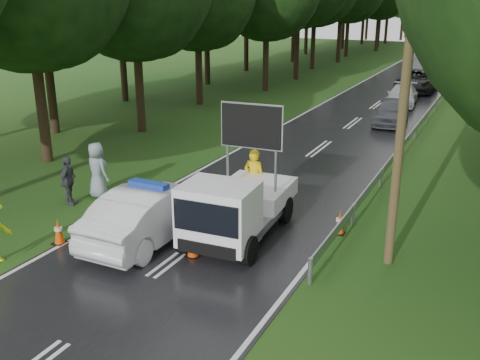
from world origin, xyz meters
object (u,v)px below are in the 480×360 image
Objects in this scene: work_truck at (236,207)px; civilian at (233,223)px; queue_car_third at (417,81)px; queue_car_fourth at (424,69)px; police_sedan at (150,213)px; queue_car_first at (391,111)px; barrier at (228,193)px; officer at (254,178)px; queue_car_second at (402,95)px.

work_truck is 1.09m from civilian.
queue_car_third is 8.03m from queue_car_fourth.
civilian reaches higher than police_sedan.
police_sedan is 1.15× the size of queue_car_first.
officer is (0.44, 1.04, 0.26)m from barrier.
queue_car_second is at bearing 88.30° from civilian.
queue_car_third is at bearing 85.08° from queue_car_second.
work_truck is 2.65m from officer.
queue_car_third is at bearing -77.55° from queue_car_fourth.
officer is (1.60, 3.66, 0.20)m from police_sedan.
civilian is at bearing -178.97° from police_sedan.
officer reaches higher than barrier.
barrier is 1.16m from officer.
police_sedan is 1.01× the size of work_truck.
queue_car_second is at bearing 90.03° from queue_car_first.
barrier is at bearing 68.99° from officer.
barrier is (-1.04, 1.54, -0.27)m from work_truck.
work_truck is 1.09× the size of queue_car_second.
officer is at bearing -114.37° from police_sedan.
civilian is at bearing 107.99° from officer.
civilian is 0.34× the size of queue_car_third.
queue_car_first is 0.90× the size of queue_car_fourth.
civilian reaches higher than barrier.
police_sedan is 18.54m from queue_car_first.
queue_car_third is at bearing 88.34° from civilian.
work_truck is 2.40× the size of officer.
barrier is 0.54× the size of queue_car_second.
police_sedan is 38.32m from queue_car_fourth.
queue_car_first is (1.63, 14.59, -0.28)m from officer.
queue_car_first is at bearing -94.51° from officer.
officer is 34.60m from queue_car_fourth.
officer is at bearing -100.95° from queue_car_first.
police_sedan reaches higher than barrier.
barrier is 0.41× the size of queue_car_third.
police_sedan is 0.84× the size of queue_car_third.
officer is at bearing 99.58° from work_truck.
queue_car_third is (0.01, 6.00, 0.17)m from queue_car_second.
queue_car_third reaches higher than queue_car_second.
police_sedan is at bearing -104.62° from queue_car_first.
officer reaches higher than queue_car_third.
queue_car_fourth reaches higher than queue_car_first.
officer reaches higher than queue_car_first.
police_sedan is at bearing -95.60° from queue_car_third.
queue_car_first is at bearing 87.53° from barrier.
civilian is at bearing -54.78° from barrier.
work_truck is 0.83× the size of queue_car_third.
officer is 20.63m from queue_car_second.
queue_car_fourth reaches higher than queue_car_second.
queue_car_third is 1.23× the size of queue_car_fourth.
officer reaches higher than queue_car_fourth.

